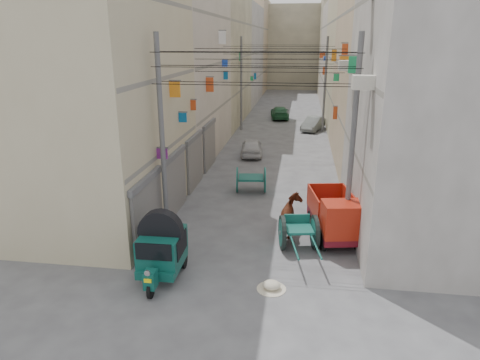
% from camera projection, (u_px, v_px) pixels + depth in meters
% --- Properties ---
extents(ground, '(140.00, 140.00, 0.00)m').
position_uv_depth(ground, '(229.00, 336.00, 11.70)').
color(ground, '#48484B').
rests_on(ground, ground).
extents(building_row_left, '(8.00, 62.00, 14.00)m').
position_uv_depth(building_row_left, '(206.00, 53.00, 42.85)').
color(building_row_left, tan).
rests_on(building_row_left, ground).
extents(building_row_right, '(8.00, 62.00, 14.00)m').
position_uv_depth(building_row_right, '(371.00, 54.00, 40.69)').
color(building_row_right, '#ADA7A2').
rests_on(building_row_right, ground).
extents(end_cap_building, '(22.00, 10.00, 13.00)m').
position_uv_depth(end_cap_building, '(294.00, 47.00, 71.73)').
color(end_cap_building, '#B8AE91').
rests_on(end_cap_building, ground).
extents(shutters_left, '(0.18, 14.40, 2.88)m').
position_uv_depth(shutters_left, '(186.00, 170.00, 21.52)').
color(shutters_left, '#525257').
rests_on(shutters_left, ground).
extents(signboards, '(8.22, 40.52, 5.67)m').
position_uv_depth(signboards, '(278.00, 102.00, 30.99)').
color(signboards, blue).
rests_on(signboards, ground).
extents(ac_units, '(0.70, 6.55, 3.35)m').
position_uv_depth(ac_units, '(356.00, 48.00, 16.09)').
color(ac_units, '#B9B4A6').
rests_on(ac_units, ground).
extents(utility_poles, '(7.40, 22.20, 8.00)m').
position_uv_depth(utility_poles, '(274.00, 103.00, 26.43)').
color(utility_poles, '#555558').
rests_on(utility_poles, ground).
extents(overhead_cables, '(7.40, 22.52, 1.12)m').
position_uv_depth(overhead_cables, '(272.00, 58.00, 23.13)').
color(overhead_cables, black).
rests_on(overhead_cables, ground).
extents(auto_rickshaw, '(1.52, 2.62, 1.83)m').
position_uv_depth(auto_rickshaw, '(162.00, 247.00, 14.36)').
color(auto_rickshaw, black).
rests_on(auto_rickshaw, ground).
extents(tonga_cart, '(1.63, 3.14, 1.35)m').
position_uv_depth(tonga_cart, '(299.00, 232.00, 16.40)').
color(tonga_cart, black).
rests_on(tonga_cart, ground).
extents(mini_truck, '(2.16, 3.71, 1.96)m').
position_uv_depth(mini_truck, '(337.00, 220.00, 16.91)').
color(mini_truck, black).
rests_on(mini_truck, ground).
extents(second_cart, '(1.69, 1.53, 1.36)m').
position_uv_depth(second_cart, '(251.00, 179.00, 22.54)').
color(second_cart, '#124F45').
rests_on(second_cart, ground).
extents(feed_sack, '(0.60, 0.48, 0.30)m').
position_uv_depth(feed_sack, '(271.00, 285.00, 13.85)').
color(feed_sack, beige).
rests_on(feed_sack, ground).
extents(horse, '(0.91, 1.92, 1.60)m').
position_uv_depth(horse, '(291.00, 216.00, 17.59)').
color(horse, '#5B2B15').
rests_on(horse, ground).
extents(distant_car_white, '(1.79, 3.64, 1.19)m').
position_uv_depth(distant_car_white, '(252.00, 147.00, 29.80)').
color(distant_car_white, silver).
rests_on(distant_car_white, ground).
extents(distant_car_grey, '(2.35, 3.81, 1.19)m').
position_uv_depth(distant_car_grey, '(313.00, 124.00, 38.06)').
color(distant_car_grey, slate).
rests_on(distant_car_grey, ground).
extents(distant_car_green, '(2.19, 4.38, 1.22)m').
position_uv_depth(distant_car_green, '(280.00, 113.00, 43.79)').
color(distant_car_green, '#205E35').
rests_on(distant_car_green, ground).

